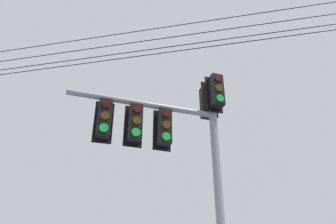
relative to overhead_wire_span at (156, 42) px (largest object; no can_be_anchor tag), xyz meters
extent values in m
cylinder|color=gray|center=(-1.48, 0.47, -5.19)|extent=(0.20, 0.20, 5.86)
cylinder|color=gray|center=(0.30, 0.87, -2.69)|extent=(3.58, 0.94, 0.14)
cube|color=black|center=(-1.54, 0.76, -2.14)|extent=(0.36, 0.36, 0.90)
cube|color=black|center=(-1.51, 0.60, -2.14)|extent=(0.44, 0.14, 1.04)
cylinder|color=#360503|center=(-1.58, 0.93, -1.84)|extent=(0.20, 0.07, 0.20)
cylinder|color=#3C2703|center=(-1.58, 0.93, -2.14)|extent=(0.20, 0.07, 0.20)
cylinder|color=green|center=(-1.58, 0.93, -2.44)|extent=(0.20, 0.07, 0.20)
cube|color=black|center=(-1.41, 0.18, -2.14)|extent=(0.36, 0.36, 0.90)
cube|color=black|center=(-1.45, 0.35, -2.14)|extent=(0.44, 0.14, 1.04)
cylinder|color=#360503|center=(-1.37, 0.02, -1.84)|extent=(0.20, 0.07, 0.20)
cylinder|color=#3C2703|center=(-1.37, 0.02, -2.14)|extent=(0.20, 0.07, 0.20)
cylinder|color=green|center=(-1.37, 0.02, -2.44)|extent=(0.20, 0.07, 0.20)
cube|color=black|center=(-0.20, 0.76, -3.24)|extent=(0.36, 0.36, 0.90)
cube|color=black|center=(-0.16, 0.60, -3.24)|extent=(0.44, 0.15, 1.04)
cylinder|color=#360503|center=(-0.24, 0.92, -2.94)|extent=(0.20, 0.08, 0.20)
cylinder|color=#3C2703|center=(-0.24, 0.92, -3.24)|extent=(0.20, 0.08, 0.20)
cylinder|color=green|center=(-0.24, 0.92, -3.54)|extent=(0.20, 0.08, 0.20)
cube|color=black|center=(0.49, 0.92, -3.24)|extent=(0.36, 0.36, 0.90)
cube|color=black|center=(0.53, 0.75, -3.24)|extent=(0.44, 0.14, 1.04)
cylinder|color=#360503|center=(0.45, 1.08, -2.94)|extent=(0.20, 0.08, 0.20)
cylinder|color=#3C2703|center=(0.45, 1.08, -3.24)|extent=(0.20, 0.08, 0.20)
cylinder|color=green|center=(0.45, 1.08, -3.54)|extent=(0.20, 0.08, 0.20)
cube|color=black|center=(1.18, 1.07, -3.24)|extent=(0.35, 0.35, 0.90)
cube|color=black|center=(1.21, 0.91, -3.24)|extent=(0.44, 0.12, 1.04)
cylinder|color=#360503|center=(1.15, 1.24, -2.94)|extent=(0.20, 0.07, 0.20)
cylinder|color=#3C2703|center=(1.15, 1.24, -3.24)|extent=(0.20, 0.07, 0.20)
cylinder|color=green|center=(1.15, 1.24, -3.54)|extent=(0.20, 0.07, 0.20)
cylinder|color=black|center=(0.00, 0.00, -0.44)|extent=(32.51, 10.41, 0.20)
cylinder|color=black|center=(0.00, 0.00, -0.24)|extent=(32.51, 10.41, 0.20)
cylinder|color=black|center=(0.00, 0.00, 0.12)|extent=(32.51, 10.41, 0.20)
cylinder|color=black|center=(0.00, 0.00, 0.56)|extent=(32.51, 10.41, 0.20)
camera|label=1|loc=(0.39, 7.80, -6.71)|focal=35.46mm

